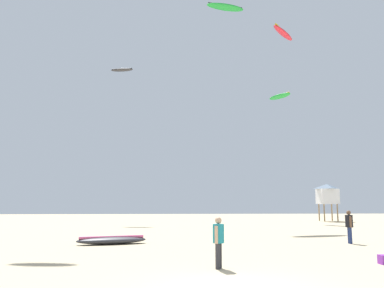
{
  "coord_description": "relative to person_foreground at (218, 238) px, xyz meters",
  "views": [
    {
      "loc": [
        -1.7,
        -10.11,
        2.17
      ],
      "look_at": [
        0.0,
        17.93,
        6.33
      ],
      "focal_mm": 36.54,
      "sensor_mm": 36.0,
      "label": 1
    }
  ],
  "objects": [
    {
      "name": "person_foreground",
      "position": [
        0.0,
        0.0,
        0.0
      ],
      "size": [
        0.38,
        0.51,
        1.67
      ],
      "rotation": [
        0.0,
        0.0,
        2.69
      ],
      "color": "#2D2D33",
      "rests_on": "ground"
    },
    {
      "name": "person_midground",
      "position": [
        7.83,
        7.21,
        0.03
      ],
      "size": [
        0.39,
        0.56,
        1.71
      ],
      "rotation": [
        0.0,
        0.0,
        6.18
      ],
      "color": "navy",
      "rests_on": "ground"
    },
    {
      "name": "kite_grounded_near",
      "position": [
        -4.56,
        7.68,
        -0.77
      ],
      "size": [
        3.72,
        1.97,
        0.43
      ],
      "color": "#2D2D33",
      "rests_on": "ground"
    },
    {
      "name": "lifeguard_tower",
      "position": [
        16.28,
        30.3,
        2.08
      ],
      "size": [
        2.3,
        2.3,
        4.15
      ],
      "color": "#8C704C",
      "rests_on": "ground"
    },
    {
      "name": "kite_aloft_1",
      "position": [
        -7.23,
        31.35,
        16.53
      ],
      "size": [
        2.77,
        1.32,
        0.35
      ],
      "color": "#2D2D33"
    },
    {
      "name": "kite_aloft_3",
      "position": [
        11.19,
        30.31,
        13.34
      ],
      "size": [
        2.42,
        3.24,
        0.55
      ],
      "color": "green"
    },
    {
      "name": "kite_aloft_4",
      "position": [
        4.13,
        24.94,
        21.38
      ],
      "size": [
        4.27,
        2.14,
        0.53
      ],
      "color": "green"
    },
    {
      "name": "kite_aloft_5",
      "position": [
        6.58,
        13.32,
        13.35
      ],
      "size": [
        2.56,
        2.96,
        0.69
      ],
      "color": "red"
    }
  ]
}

